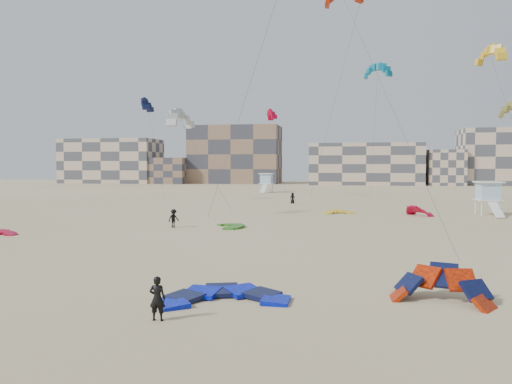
% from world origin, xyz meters
% --- Properties ---
extents(ground, '(320.00, 320.00, 0.00)m').
position_xyz_m(ground, '(0.00, 0.00, 0.00)').
color(ground, '#CBB888').
rests_on(ground, ground).
extents(kite_ground_blue, '(6.03, 6.19, 0.98)m').
position_xyz_m(kite_ground_blue, '(-0.68, -0.97, 0.00)').
color(kite_ground_blue, '#0529E7').
rests_on(kite_ground_blue, ground).
extents(kite_ground_orange, '(4.76, 4.79, 3.81)m').
position_xyz_m(kite_ground_orange, '(7.99, 0.31, 0.00)').
color(kite_ground_orange, '#FF2B00').
rests_on(kite_ground_orange, ground).
extents(kite_ground_green, '(4.60, 4.48, 0.63)m').
position_xyz_m(kite_ground_green, '(-5.94, 22.72, 0.00)').
color(kite_ground_green, '#2F861D').
rests_on(kite_ground_green, ground).
extents(kite_ground_red_far, '(4.69, 4.66, 3.24)m').
position_xyz_m(kite_ground_red_far, '(12.24, 36.58, 0.00)').
color(kite_ground_red_far, '#B20026').
rests_on(kite_ground_red_far, ground).
extents(kite_ground_yellow, '(4.46, 4.60, 1.36)m').
position_xyz_m(kite_ground_yellow, '(3.54, 37.49, 0.00)').
color(kite_ground_yellow, yellow).
rests_on(kite_ground_yellow, ground).
extents(kitesurfer_main, '(0.60, 0.41, 1.60)m').
position_xyz_m(kitesurfer_main, '(-2.38, -3.96, 0.80)').
color(kitesurfer_main, black).
rests_on(kitesurfer_main, ground).
extents(kitesurfer_c, '(1.12, 1.22, 1.65)m').
position_xyz_m(kitesurfer_c, '(-10.85, 21.71, 0.82)').
color(kitesurfer_c, black).
rests_on(kitesurfer_c, ground).
extents(kitesurfer_e, '(0.82, 0.57, 1.60)m').
position_xyz_m(kitesurfer_e, '(-3.33, 51.77, 0.80)').
color(kitesurfer_e, black).
rests_on(kitesurfer_e, ground).
extents(kite_fly_grey, '(8.50, 4.82, 10.78)m').
position_xyz_m(kite_fly_grey, '(-13.22, 30.75, 10.37)').
color(kite_fly_grey, silver).
rests_on(kite_fly_grey, ground).
extents(kite_fly_yellow, '(10.74, 8.10, 20.06)m').
position_xyz_m(kite_fly_yellow, '(22.33, 48.10, 19.49)').
color(kite_fly_yellow, yellow).
rests_on(kite_fly_yellow, ground).
extents(kite_fly_navy, '(6.51, 6.51, 15.07)m').
position_xyz_m(kite_fly_navy, '(-25.30, 51.10, 14.54)').
color(kite_fly_navy, '#0C1538').
rests_on(kite_fly_navy, ground).
extents(kite_fly_teal_b, '(5.20, 5.13, 19.47)m').
position_xyz_m(kite_fly_teal_b, '(8.70, 54.97, 19.19)').
color(kite_fly_teal_b, '#01748D').
rests_on(kite_fly_teal_b, ground).
extents(kite_fly_red, '(5.99, 11.69, 14.76)m').
position_xyz_m(kite_fly_red, '(-8.56, 66.41, 14.31)').
color(kite_fly_red, '#B20026').
rests_on(kite_fly_red, ground).
extents(lifeguard_tower_near, '(2.86, 5.25, 3.78)m').
position_xyz_m(lifeguard_tower_near, '(19.87, 38.37, 1.87)').
color(lifeguard_tower_near, white).
rests_on(lifeguard_tower_near, ground).
extents(lifeguard_tower_far, '(2.99, 5.52, 3.98)m').
position_xyz_m(lifeguard_tower_far, '(-11.86, 81.48, 1.98)').
color(lifeguard_tower_far, white).
rests_on(lifeguard_tower_far, ground).
extents(condo_west_a, '(30.00, 15.00, 14.00)m').
position_xyz_m(condo_west_a, '(-70.00, 130.00, 7.00)').
color(condo_west_a, beige).
rests_on(condo_west_a, ground).
extents(condo_west_b, '(28.00, 14.00, 18.00)m').
position_xyz_m(condo_west_b, '(-30.00, 134.00, 9.00)').
color(condo_west_b, '#876851').
rests_on(condo_west_b, ground).
extents(condo_mid, '(32.00, 16.00, 12.00)m').
position_xyz_m(condo_mid, '(10.00, 130.00, 6.00)').
color(condo_mid, beige).
rests_on(condo_mid, ground).
extents(condo_east, '(26.00, 14.00, 16.00)m').
position_xyz_m(condo_east, '(50.00, 132.00, 8.00)').
color(condo_east, beige).
rests_on(condo_east, ground).
extents(condo_fill_left, '(12.00, 10.00, 8.00)m').
position_xyz_m(condo_fill_left, '(-50.00, 128.00, 4.00)').
color(condo_fill_left, '#876851').
rests_on(condo_fill_left, ground).
extents(condo_fill_right, '(10.00, 10.00, 10.00)m').
position_xyz_m(condo_fill_right, '(32.00, 128.00, 5.00)').
color(condo_fill_right, beige).
rests_on(condo_fill_right, ground).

